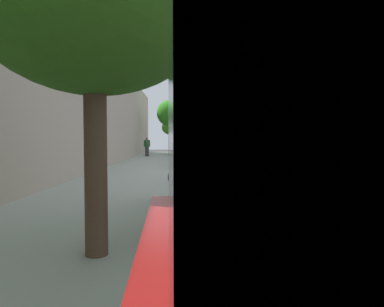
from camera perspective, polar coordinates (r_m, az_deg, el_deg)
The scene contains 15 objects.
ground at distance 19.09m, azimuth 3.39°, elevation -2.57°, with size 74.47×74.47×0.00m, color #2B2B2B.
sidewalk at distance 19.13m, azimuth -8.27°, elevation -2.39°, with size 3.86×46.55×0.12m, color #9FA79A.
curb_edge at distance 19.01m, azimuth -2.24°, elevation -2.40°, with size 0.16×46.55×0.12m, color gray.
lane_stripe_centre at distance 20.79m, azimuth 12.10°, elevation -2.21°, with size 0.14×44.20×0.01m.
lane_stripe_bike_edge at distance 19.06m, azimuth 2.19°, elevation -2.56°, with size 0.12×46.55×0.01m, color white.
building_facade at distance 19.51m, azimuth -14.75°, elevation 7.39°, with size 0.50×46.55×6.76m, color #B4A28F.
parked_sedan_white_nearest at distance 34.66m, azimuth -0.32°, elevation 0.87°, with size 1.92×4.44×1.52m.
parked_sedan_dark_blue_second at distance 27.13m, azimuth -0.15°, elevation 0.47°, with size 1.96×4.46×1.52m.
parked_sedan_tan_mid at distance 19.52m, azimuth 0.74°, elevation -0.25°, with size 1.98×4.47×1.52m.
parked_suv_silver_far at distance 6.70m, azimuth 6.22°, elevation -2.80°, with size 2.18×4.80×1.99m.
bicycle_at_curb at distance 11.79m, azimuth -0.23°, elevation -3.70°, with size 1.57×0.89×0.79m.
cyclist_with_backpack at distance 12.17m, azimuth -1.33°, elevation -0.10°, with size 0.50×0.59×1.80m.
street_tree_near_cyclist at distance 39.03m, azimuth -3.45°, elevation 4.25°, with size 2.20×2.20×3.75m.
street_tree_mid_block at distance 34.05m, azimuth -3.70°, elevation 6.67°, with size 2.61×2.61×5.46m.
pedestrian_on_phone at distance 31.16m, azimuth -7.54°, elevation 1.35°, with size 0.54×0.40×1.74m.
Camera 1 is at (1.73, 18.95, 1.62)m, focal length 31.85 mm.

